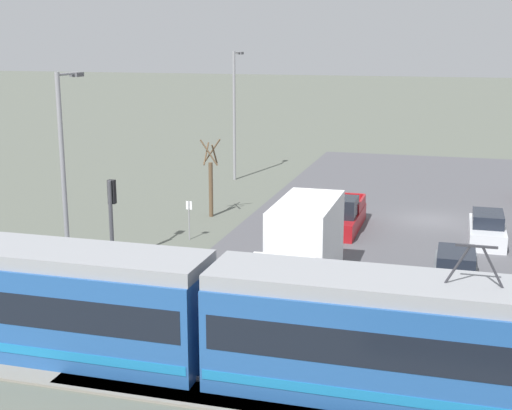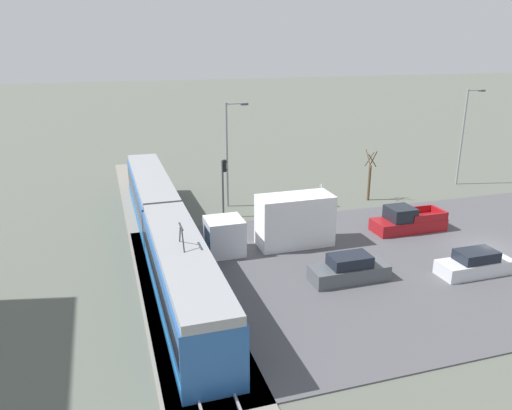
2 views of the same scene
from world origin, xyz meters
The scene contains 13 objects.
ground_plane centered at (0.00, 0.00, 0.00)m, with size 320.00×320.00×0.00m, color #565B51.
road_surface centered at (0.00, 0.00, 0.04)m, with size 20.33×46.42×0.08m.
rail_bed centered at (0.00, 21.18, 0.05)m, with size 65.00×4.40×0.22m.
light_rail_tram centered at (5.78, 21.18, 1.80)m, with size 30.10×2.77×4.68m.
box_truck centered at (4.61, 13.63, 1.72)m, with size 2.35×8.77×3.55m.
pickup_truck centered at (4.63, 3.42, 0.80)m, with size 2.08×5.47×1.90m.
sedan_car_0 centered at (-2.92, 3.63, 0.70)m, with size 1.73×4.66×1.50m.
sedan_car_2 centered at (-1.43, 11.34, 0.74)m, with size 1.75×4.67×1.60m.
traffic_light_pole centered at (11.79, 15.66, 3.09)m, with size 0.28×0.47×4.73m.
street_tree centered at (12.37, 2.27, 2.07)m, with size 1.08×0.90×4.55m.
street_lamp_near_crossing centered at (14.41, 14.52, 5.05)m, with size 0.36×1.95×8.84m.
street_lamp_mid_block centered at (14.41, -8.91, 5.27)m, with size 0.36×1.95×9.26m.
no_parking_sign centered at (11.82, 7.22, 1.25)m, with size 0.32×0.08×2.03m.
Camera 1 is at (-1.14, 40.35, 10.14)m, focal length 50.00 mm.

